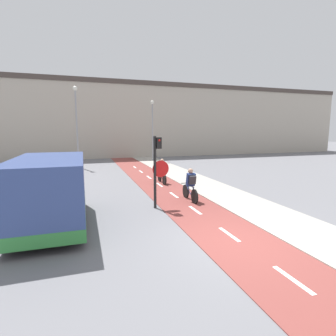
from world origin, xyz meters
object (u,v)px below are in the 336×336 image
street_lamp_far (77,118)px  street_lamp_sidewalk (152,124)px  cyclist_near (191,185)px  cyclist_far (162,172)px  traffic_light_pole (157,164)px  van (51,193)px

street_lamp_far → street_lamp_sidewalk: size_ratio=1.10×
cyclist_near → cyclist_far: cyclist_near is taller
traffic_light_pole → cyclist_far: size_ratio=1.79×
street_lamp_far → cyclist_near: 13.88m
van → traffic_light_pole: bearing=13.2°
street_lamp_far → traffic_light_pole: bearing=-76.4°
van → cyclist_near: bearing=14.3°
cyclist_near → traffic_light_pole: bearing=-163.2°
traffic_light_pole → cyclist_near: 2.03m
street_lamp_sidewalk → van: 18.51m
cyclist_near → cyclist_far: (-0.08, 4.10, -0.04)m
street_lamp_far → street_lamp_sidewalk: bearing=20.6°
traffic_light_pole → street_lamp_sidewalk: bearing=76.0°
street_lamp_sidewalk → cyclist_far: street_lamp_sidewalk is taller
cyclist_far → van: size_ratio=0.35×
cyclist_far → cyclist_near: bearing=-88.9°
van → street_lamp_far: bearing=87.4°
cyclist_far → van: bearing=-134.3°
street_lamp_far → van: (-0.63, -13.97, -2.94)m
cyclist_near → van: bearing=-165.7°
traffic_light_pole → cyclist_far: 4.99m
traffic_light_pole → cyclist_near: bearing=16.8°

